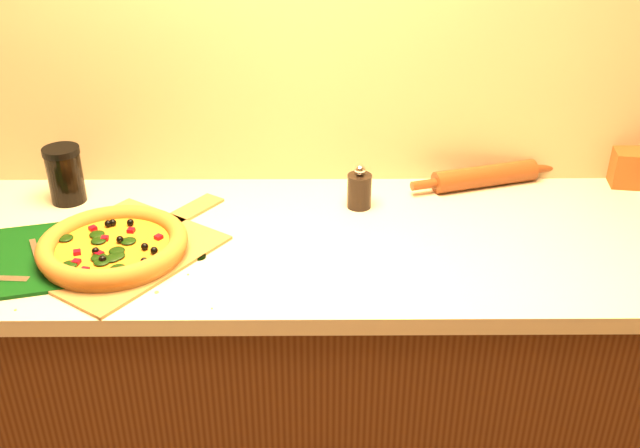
{
  "coord_description": "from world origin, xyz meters",
  "views": [
    {
      "loc": [
        0.07,
        -0.07,
        1.75
      ],
      "look_at": [
        0.08,
        1.38,
        0.96
      ],
      "focal_mm": 40.0,
      "sensor_mm": 36.0,
      "label": 1
    }
  ],
  "objects": [
    {
      "name": "rolling_pin",
      "position": [
        0.54,
        1.7,
        0.93
      ],
      "size": [
        0.43,
        0.15,
        0.06
      ],
      "rotation": [
        0.0,
        0.0,
        0.29
      ],
      "color": "#5B250F",
      "rests_on": "countertop"
    },
    {
      "name": "countertop",
      "position": [
        0.0,
        1.43,
        0.88
      ],
      "size": [
        2.84,
        0.68,
        0.04
      ],
      "primitive_type": "cube",
      "color": "beige",
      "rests_on": "cabinet"
    },
    {
      "name": "cutting_board",
      "position": [
        -0.6,
        1.31,
        0.91
      ],
      "size": [
        0.29,
        0.36,
        0.02
      ],
      "rotation": [
        0.0,
        0.0,
        0.25
      ],
      "color": "#05310A",
      "rests_on": "countertop"
    },
    {
      "name": "pizza",
      "position": [
        -0.39,
        1.33,
        0.93
      ],
      "size": [
        0.34,
        0.34,
        0.05
      ],
      "color": "#B3752C",
      "rests_on": "pizza_peel"
    },
    {
      "name": "pepper_grinder",
      "position": [
        0.18,
        1.58,
        0.95
      ],
      "size": [
        0.06,
        0.06,
        0.12
      ],
      "color": "black",
      "rests_on": "countertop"
    },
    {
      "name": "dark_jar",
      "position": [
        -0.58,
        1.62,
        0.98
      ],
      "size": [
        0.09,
        0.09,
        0.15
      ],
      "color": "black",
      "rests_on": "countertop"
    },
    {
      "name": "cabinet",
      "position": [
        0.0,
        1.43,
        0.43
      ],
      "size": [
        2.8,
        0.65,
        0.86
      ],
      "primitive_type": "cube",
      "color": "#45210E",
      "rests_on": "ground"
    },
    {
      "name": "pizza_peel",
      "position": [
        -0.38,
        1.36,
        0.9
      ],
      "size": [
        0.52,
        0.56,
        0.01
      ],
      "rotation": [
        0.0,
        0.0,
        -0.61
      ],
      "color": "brown",
      "rests_on": "countertop"
    },
    {
      "name": "bottle_cap",
      "position": [
        -0.2,
        1.33,
        0.9
      ],
      "size": [
        0.04,
        0.04,
        0.01
      ],
      "primitive_type": "cylinder",
      "rotation": [
        0.0,
        0.0,
        -0.27
      ],
      "color": "black",
      "rests_on": "countertop"
    }
  ]
}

